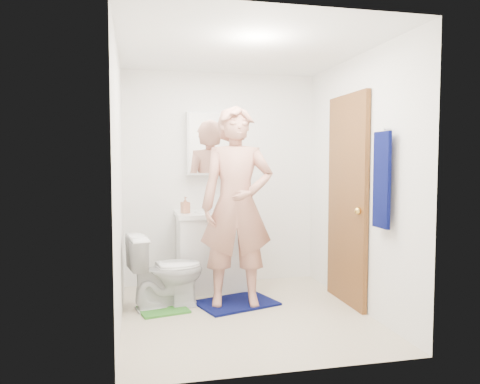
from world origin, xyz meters
name	(u,v)px	position (x,y,z in m)	size (l,w,h in m)	color
floor	(245,316)	(0.00, 0.00, -0.01)	(2.20, 2.40, 0.02)	beige
ceiling	(245,47)	(0.00, 0.00, 2.41)	(2.20, 2.40, 0.02)	white
wall_back	(221,179)	(0.00, 1.21, 1.20)	(2.20, 0.02, 2.40)	white
wall_front	(288,193)	(0.00, -1.21, 1.20)	(2.20, 0.02, 2.40)	white
wall_left	(118,185)	(-1.11, 0.00, 1.20)	(0.02, 2.40, 2.40)	white
wall_right	(359,183)	(1.11, 0.00, 1.20)	(0.02, 2.40, 2.40)	white
vanity_cabinet	(213,253)	(-0.15, 0.91, 0.40)	(0.75, 0.55, 0.80)	white
countertop	(212,214)	(-0.15, 0.91, 0.83)	(0.79, 0.59, 0.05)	white
sink_basin	(212,213)	(-0.15, 0.91, 0.84)	(0.40, 0.40, 0.03)	white
faucet	(210,205)	(-0.15, 1.09, 0.91)	(0.03, 0.03, 0.12)	silver
medicine_cabinet	(209,144)	(-0.15, 1.14, 1.60)	(0.50, 0.12, 0.70)	white
mirror_panel	(210,143)	(-0.15, 1.08, 1.60)	(0.46, 0.01, 0.66)	white
door	(347,200)	(1.07, 0.15, 1.02)	(0.05, 0.80, 2.05)	brown
door_knob	(358,211)	(1.03, -0.17, 0.95)	(0.07, 0.07, 0.07)	gold
towel	(382,180)	(1.03, -0.57, 1.25)	(0.03, 0.24, 0.80)	#070D47
towel_hook	(387,129)	(1.07, -0.57, 1.67)	(0.02, 0.02, 0.06)	silver
toilet	(166,270)	(-0.69, 0.38, 0.36)	(0.40, 0.70, 0.72)	white
bath_mat	(236,303)	(-0.01, 0.32, 0.01)	(0.73, 0.52, 0.02)	#070D47
green_rug	(163,310)	(-0.73, 0.27, 0.01)	(0.44, 0.37, 0.02)	#38862C
soap_dispenser	(185,205)	(-0.45, 0.87, 0.94)	(0.08, 0.08, 0.17)	tan
toothbrush_cup	(228,206)	(0.05, 1.04, 0.90)	(0.12, 0.12, 0.10)	#68387C
man	(237,206)	(-0.02, 0.26, 0.97)	(0.69, 0.46, 1.90)	tan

